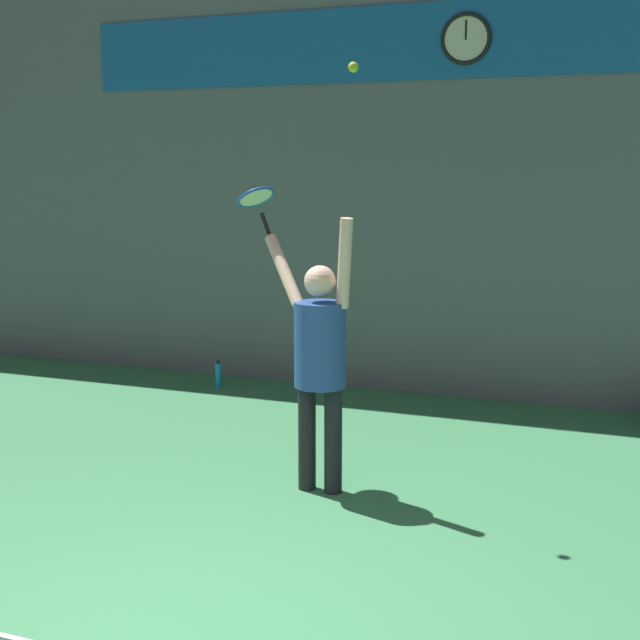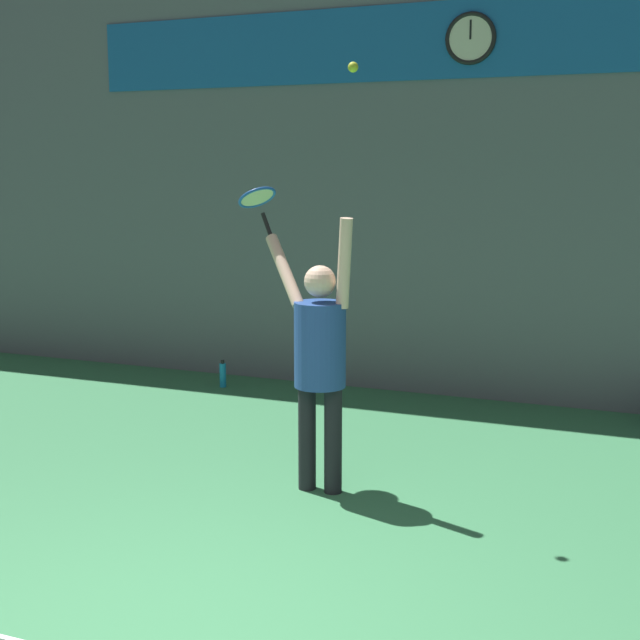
# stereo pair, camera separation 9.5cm
# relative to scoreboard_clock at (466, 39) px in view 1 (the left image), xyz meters

# --- Properties ---
(back_wall) EXTENTS (18.00, 0.10, 5.00)m
(back_wall) POSITION_rel_scoreboard_clock_xyz_m (-0.21, 0.08, -1.09)
(back_wall) COLOR slate
(back_wall) RESTS_ON ground_plane
(sponsor_banner) EXTENTS (7.98, 0.02, 0.74)m
(sponsor_banner) POSITION_rel_scoreboard_clock_xyz_m (-0.21, 0.02, -0.00)
(sponsor_banner) COLOR #195B9E
(scoreboard_clock) EXTENTS (0.50, 0.05, 0.50)m
(scoreboard_clock) POSITION_rel_scoreboard_clock_xyz_m (0.00, 0.00, 0.00)
(scoreboard_clock) COLOR beige
(tennis_player) EXTENTS (0.84, 0.52, 2.01)m
(tennis_player) POSITION_rel_scoreboard_clock_xyz_m (-0.34, -3.04, -2.55)
(tennis_player) COLOR black
(tennis_player) RESTS_ON ground_plane
(tennis_racket) EXTENTS (0.38, 0.39, 0.39)m
(tennis_racket) POSITION_rel_scoreboard_clock_xyz_m (-1.00, -2.68, -1.48)
(tennis_racket) COLOR black
(tennis_ball) EXTENTS (0.07, 0.07, 0.07)m
(tennis_ball) POSITION_rel_scoreboard_clock_xyz_m (-0.09, -3.06, -0.58)
(tennis_ball) COLOR #CCDB2D
(water_bottle) EXTENTS (0.07, 0.07, 0.30)m
(water_bottle) POSITION_rel_scoreboard_clock_xyz_m (-2.50, -0.51, -3.45)
(water_bottle) COLOR #198CCC
(water_bottle) RESTS_ON ground_plane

